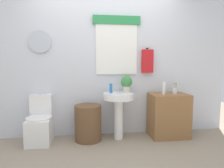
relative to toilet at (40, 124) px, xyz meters
The scene contains 11 objects.
ground_plane 1.41m from the toilet, 40.00° to the right, with size 8.00×8.00×0.00m, color gray.
back_wall 1.49m from the toilet, 14.01° to the left, with size 4.40×0.18×2.60m.
toilet is the anchor object (origin of this frame).
laundry_hamper 0.75m from the toilet, ahead, with size 0.43×0.43×0.58m, color brown.
pedestal_sink 1.28m from the toilet, ahead, with size 0.50×0.50×0.76m.
faucet 1.36m from the toilet, ahead, with size 0.03×0.03×0.10m, color silver.
wooden_cabinet 2.11m from the toilet, ahead, with size 0.63×0.44×0.73m, color olive.
soap_bottle 1.26m from the toilet, ahead, with size 0.05×0.05×0.15m, color #2D6BB7.
potted_plant 1.53m from the toilet, ahead, with size 0.19×0.19×0.27m.
lotion_bottle 2.07m from the toilet, ahead, with size 0.05×0.05×0.20m, color white.
toothbrush_cup 2.27m from the toilet, ahead, with size 0.08×0.08×0.19m.
Camera 1 is at (-0.32, -2.27, 1.25)m, focal length 31.63 mm.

